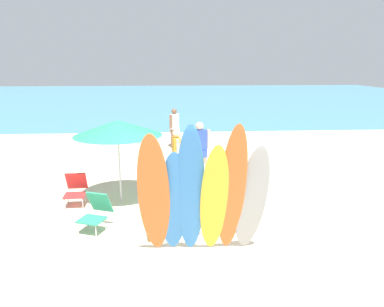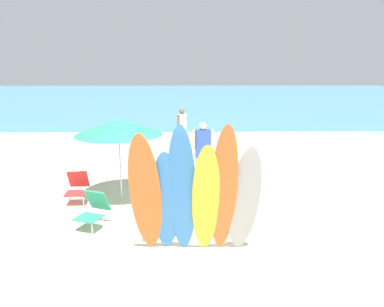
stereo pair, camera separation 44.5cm
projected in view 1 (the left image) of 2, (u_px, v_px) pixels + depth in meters
The scene contains 15 objects.
ground at pixel (178, 126), 21.00m from camera, with size 60.00×60.00×0.00m, color beige.
ocean_water at pixel (172, 97), 38.37m from camera, with size 60.00×40.00×0.02m, color teal.
surfboard_rack at pixel (199, 218), 7.32m from camera, with size 2.11×0.07×0.63m.
surfboard_orange_0 at pixel (154, 197), 6.36m from camera, with size 0.55×0.08×2.59m, color orange.
surfboard_blue_1 at pixel (174, 204), 6.52m from camera, with size 0.50×0.08×2.20m, color #337AD1.
surfboard_blue_2 at pixel (190, 193), 6.38m from camera, with size 0.49×0.06×2.69m, color #337AD1.
surfboard_yellow_3 at pixel (214, 201), 6.44m from camera, with size 0.48×0.07×2.39m, color yellow.
surfboard_orange_4 at pixel (232, 192), 6.37m from camera, with size 0.46×0.08×2.75m, color orange.
surfboard_grey_5 at pixel (252, 200), 6.57m from camera, with size 0.55×0.07×2.27m, color #999EA3.
beachgoer_photographing at pixel (176, 153), 10.74m from camera, with size 0.41×0.60×1.59m.
beachgoer_near_rack at pixel (174, 125), 15.40m from camera, with size 0.42×0.52×1.62m.
beachgoer_by_water at pixel (199, 146), 11.25m from camera, with size 0.65×0.28×1.73m.
beach_chair_red at pixel (76, 188), 9.24m from camera, with size 0.54×0.76×0.80m.
beach_chair_blue at pixel (96, 211), 7.81m from camera, with size 0.73×0.85×0.80m.
beach_umbrella at pixel (118, 128), 9.00m from camera, with size 2.16×2.16×2.10m.
Camera 1 is at (-0.61, -6.79, 3.44)m, focal length 34.78 mm.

